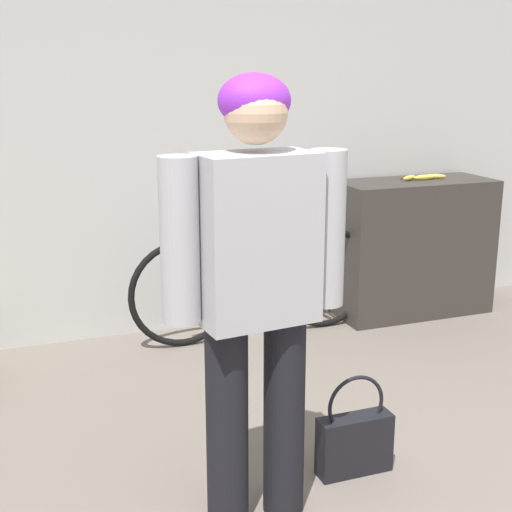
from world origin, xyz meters
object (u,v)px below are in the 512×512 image
handbag (355,440)px  person (256,274)px  bicycle (257,282)px  banana (422,177)px

handbag → person: bearing=-164.6°
bicycle → handbag: bearing=-96.0°
banana → handbag: bearing=-129.2°
handbag → bicycle: bearing=84.0°
person → bicycle: 1.96m
bicycle → banana: size_ratio=4.70×
handbag → banana: bearing=50.8°
banana → bicycle: bearing=-176.1°
person → handbag: size_ratio=3.73×
banana → handbag: banana is taller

